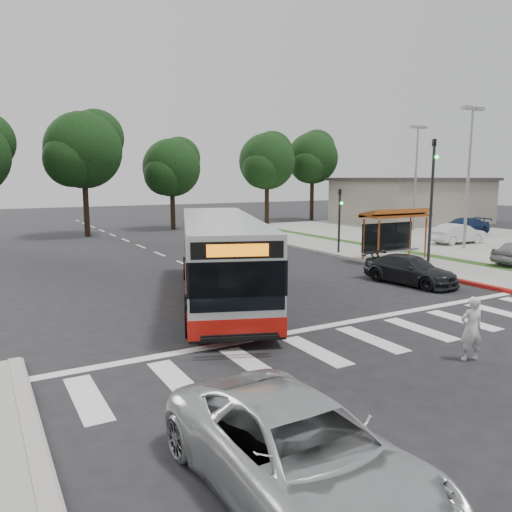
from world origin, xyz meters
TOP-DOWN VIEW (x-y plane):
  - ground at (0.00, 0.00)m, footprint 140.00×140.00m
  - sidewalk_east at (11.00, 8.00)m, footprint 4.00×40.00m
  - curb_east at (9.00, 8.00)m, footprint 0.30×40.00m
  - curb_east_red at (9.00, -2.00)m, footprint 0.32×6.00m
  - parking_lot at (23.00, 10.00)m, footprint 18.00×36.00m
  - commercial_building at (30.00, 22.00)m, footprint 14.00×10.00m
  - building_roof_cap at (30.00, 22.00)m, footprint 14.60×10.60m
  - crosswalk_ladder at (0.00, -5.00)m, footprint 18.00×2.60m
  - bus_shelter at (10.80, 5.10)m, footprint 4.20×1.60m
  - traffic_signal_ne_tall at (9.60, 1.49)m, footprint 0.18×0.37m
  - traffic_signal_ne_short at (9.60, 8.49)m, footprint 0.18×0.37m
  - lot_light_front at (18.00, 6.00)m, footprint 1.90×0.35m
  - lot_light_mid at (24.00, 16.00)m, footprint 1.90×0.35m
  - tree_ne_a at (16.08, 28.06)m, footprint 6.16×5.74m
  - tree_ne_b at (23.08, 30.06)m, footprint 6.16×5.74m
  - tree_north_a at (-1.92, 26.07)m, footprint 6.60×6.15m
  - tree_north_b at (6.07, 28.06)m, footprint 5.72×5.33m
  - transit_bus at (-1.67, 1.70)m, footprint 6.87×12.41m
  - pedestrian at (1.06, -7.50)m, footprint 0.71×0.57m
  - dark_sedan at (6.83, 0.04)m, footprint 2.41×4.56m
  - silver_suv_south at (-5.97, -10.03)m, footprint 2.54×5.29m
  - parked_car_1 at (19.70, 7.88)m, footprint 4.24×1.64m
  - parked_car_3 at (24.20, 11.04)m, footprint 4.91×2.26m

SIDE VIEW (x-z plane):
  - ground at x=0.00m, z-range 0.00..0.00m
  - crosswalk_ladder at x=0.00m, z-range 0.00..0.01m
  - parking_lot at x=23.00m, z-range 0.00..0.10m
  - sidewalk_east at x=11.00m, z-range 0.00..0.12m
  - curb_east at x=9.00m, z-range 0.00..0.15m
  - curb_east_red at x=9.00m, z-range 0.00..0.15m
  - dark_sedan at x=6.83m, z-range 0.00..1.26m
  - silver_suv_south at x=-5.97m, z-range 0.00..1.45m
  - parked_car_1 at x=19.70m, z-range 0.10..1.48m
  - parked_car_3 at x=24.20m, z-range 0.10..1.49m
  - pedestrian at x=1.06m, z-range 0.00..1.68m
  - transit_bus at x=-1.67m, z-range 0.00..3.17m
  - commercial_building at x=30.00m, z-range 0.00..4.40m
  - bus_shelter at x=10.80m, z-range 0.92..3.78m
  - traffic_signal_ne_short at x=9.60m, z-range 0.48..4.48m
  - traffic_signal_ne_tall at x=9.60m, z-range 0.63..7.13m
  - building_roof_cap at x=30.00m, z-range 4.40..4.70m
  - tree_north_b at x=6.07m, z-range 1.45..9.88m
  - lot_light_front at x=18.00m, z-range 1.40..10.41m
  - lot_light_mid at x=24.00m, z-range 1.40..10.41m
  - tree_ne_a at x=16.08m, z-range 1.74..11.04m
  - tree_ne_b at x=23.08m, z-range 1.91..11.93m
  - tree_north_a at x=-1.92m, z-range 1.84..12.01m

